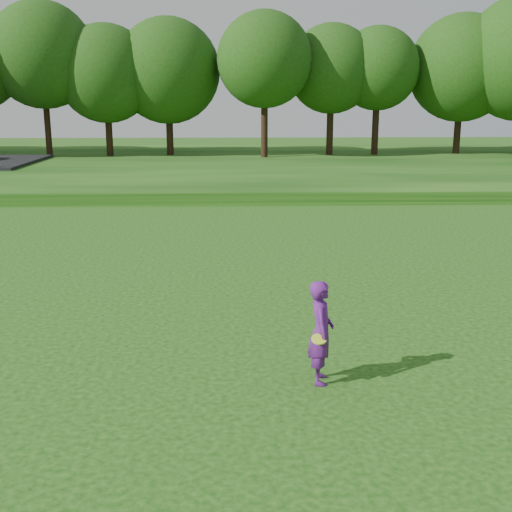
{
  "coord_description": "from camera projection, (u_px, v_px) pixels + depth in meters",
  "views": [
    {
      "loc": [
        1.38,
        -10.26,
        4.9
      ],
      "look_at": [
        1.85,
        4.18,
        1.3
      ],
      "focal_mm": 45.0,
      "sensor_mm": 36.0,
      "label": 1
    }
  ],
  "objects": [
    {
      "name": "ground",
      "position": [
        157.0,
        388.0,
        11.09
      ],
      "size": [
        140.0,
        140.0,
        0.0
      ],
      "primitive_type": "plane",
      "color": "#113D0B",
      "rests_on": "ground"
    },
    {
      "name": "berm",
      "position": [
        215.0,
        166.0,
        43.99
      ],
      "size": [
        130.0,
        30.0,
        0.6
      ],
      "primitive_type": "cube",
      "color": "#113D0B",
      "rests_on": "ground"
    },
    {
      "name": "walking_path",
      "position": [
        206.0,
        202.0,
        30.48
      ],
      "size": [
        130.0,
        1.6,
        0.04
      ],
      "primitive_type": "cube",
      "color": "gray",
      "rests_on": "ground"
    },
    {
      "name": "treeline",
      "position": [
        215.0,
        51.0,
        45.99
      ],
      "size": [
        104.0,
        7.0,
        15.0
      ],
      "primitive_type": null,
      "color": "#1D440F",
      "rests_on": "berm"
    },
    {
      "name": "woman",
      "position": [
        321.0,
        332.0,
        11.13
      ],
      "size": [
        0.49,
        0.74,
        1.85
      ],
      "color": "#601B7D",
      "rests_on": "ground"
    }
  ]
}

